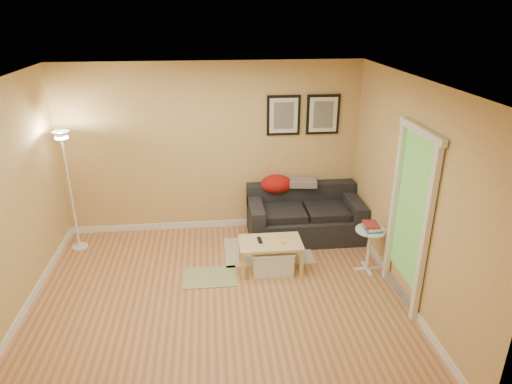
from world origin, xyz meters
TOP-DOWN VIEW (x-y plane):
  - floor at (0.00, 0.00)m, footprint 4.50×4.50m
  - ceiling at (0.00, 0.00)m, footprint 4.50×4.50m
  - wall_back at (0.00, 2.00)m, footprint 4.50×0.00m
  - wall_front at (0.00, -2.00)m, footprint 4.50×0.00m
  - wall_left at (-2.25, 0.00)m, footprint 0.00×4.00m
  - wall_right at (2.25, 0.00)m, footprint 0.00×4.00m
  - baseboard_back at (0.00, 1.99)m, footprint 4.50×0.02m
  - baseboard_left at (-2.24, 0.00)m, footprint 0.02×4.00m
  - baseboard_right at (2.24, 0.00)m, footprint 0.02×4.00m
  - sofa at (1.37, 1.53)m, footprint 1.70×0.90m
  - red_throw at (0.97, 1.81)m, footprint 0.48×0.36m
  - plaid_throw at (1.38, 1.81)m, footprint 0.45×0.32m
  - framed_print_left at (1.08, 1.98)m, footprint 0.50×0.04m
  - framed_print_right at (1.68, 1.98)m, footprint 0.50×0.04m
  - area_rug at (0.75, 1.12)m, footprint 1.25×0.85m
  - green_runner at (-0.10, 0.51)m, footprint 0.70×0.50m
  - coffee_table at (0.72, 0.64)m, footprint 0.94×0.73m
  - remote_control at (0.58, 0.68)m, footprint 0.06×0.16m
  - tape_roll at (0.87, 0.58)m, footprint 0.07×0.07m
  - storage_bin at (0.74, 0.59)m, footprint 0.55×0.40m
  - side_table at (2.02, 0.48)m, footprint 0.40×0.40m
  - book_stack at (2.03, 0.49)m, footprint 0.27×0.32m
  - floor_lamp at (-2.00, 1.51)m, footprint 0.23×0.23m
  - doorway at (2.20, -0.15)m, footprint 0.12×1.01m

SIDE VIEW (x-z plane):
  - floor at x=0.00m, z-range 0.00..0.00m
  - area_rug at x=0.75m, z-range 0.00..0.01m
  - green_runner at x=-0.10m, z-range 0.00..0.01m
  - baseboard_back at x=0.00m, z-range 0.00..0.10m
  - baseboard_left at x=-2.24m, z-range 0.00..0.10m
  - baseboard_right at x=2.24m, z-range 0.00..0.10m
  - storage_bin at x=0.74m, z-range 0.00..0.34m
  - coffee_table at x=0.72m, z-range 0.00..0.42m
  - side_table at x=2.02m, z-range 0.00..0.61m
  - sofa at x=1.37m, z-range 0.00..0.75m
  - remote_control at x=0.58m, z-range 0.42..0.44m
  - tape_roll at x=0.87m, z-range 0.42..0.45m
  - book_stack at x=2.03m, z-range 0.61..0.69m
  - red_throw at x=0.97m, z-range 0.63..0.91m
  - plaid_throw at x=1.38m, z-range 0.73..0.83m
  - floor_lamp at x=-2.00m, z-range -0.05..1.72m
  - doorway at x=2.20m, z-range -0.04..2.09m
  - wall_back at x=0.00m, z-range -0.95..3.55m
  - wall_front at x=0.00m, z-range -0.95..3.55m
  - wall_left at x=-2.25m, z-range -0.70..3.30m
  - wall_right at x=2.25m, z-range -0.70..3.30m
  - framed_print_left at x=1.08m, z-range 1.50..2.10m
  - framed_print_right at x=1.68m, z-range 1.50..2.10m
  - ceiling at x=0.00m, z-range 2.60..2.60m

